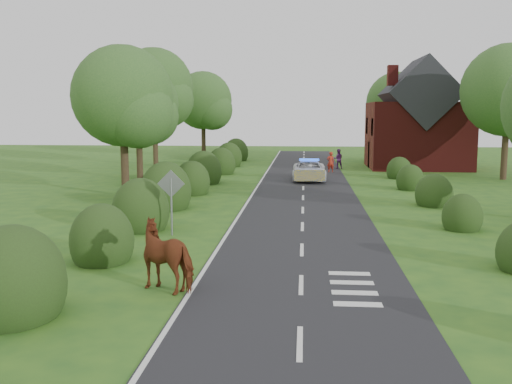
# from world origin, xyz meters

# --- Properties ---
(ground) EXTENTS (120.00, 120.00, 0.00)m
(ground) POSITION_xyz_m (0.00, 0.00, 0.00)
(ground) COLOR #2A591F
(road) EXTENTS (6.00, 70.00, 0.02)m
(road) POSITION_xyz_m (0.00, 15.00, 0.01)
(road) COLOR black
(road) RESTS_ON ground
(road_markings) EXTENTS (4.96, 70.00, 0.01)m
(road_markings) POSITION_xyz_m (-1.60, 12.93, 0.03)
(road_markings) COLOR white
(road_markings) RESTS_ON road
(hedgerow_left) EXTENTS (2.75, 50.41, 3.00)m
(hedgerow_left) POSITION_xyz_m (-6.51, 11.69, 0.75)
(hedgerow_left) COLOR #273B18
(hedgerow_left) RESTS_ON ground
(hedgerow_right) EXTENTS (2.10, 45.78, 2.10)m
(hedgerow_right) POSITION_xyz_m (6.60, 11.21, 0.55)
(hedgerow_right) COLOR #273B18
(hedgerow_right) RESTS_ON ground
(tree_left_a) EXTENTS (5.74, 5.60, 8.38)m
(tree_left_a) POSITION_xyz_m (-9.75, 11.86, 5.34)
(tree_left_a) COLOR #332316
(tree_left_a) RESTS_ON ground
(tree_left_b) EXTENTS (5.74, 5.60, 8.07)m
(tree_left_b) POSITION_xyz_m (-11.25, 19.86, 5.04)
(tree_left_b) COLOR #332316
(tree_left_b) RESTS_ON ground
(tree_left_c) EXTENTS (6.97, 6.80, 10.22)m
(tree_left_c) POSITION_xyz_m (-12.70, 29.83, 6.53)
(tree_left_c) COLOR #332316
(tree_left_c) RESTS_ON ground
(tree_left_d) EXTENTS (6.15, 6.00, 8.89)m
(tree_left_d) POSITION_xyz_m (-10.23, 39.85, 5.64)
(tree_left_d) COLOR #332316
(tree_left_d) RESTS_ON ground
(tree_right_c) EXTENTS (6.15, 6.00, 8.58)m
(tree_right_c) POSITION_xyz_m (9.27, 37.85, 5.34)
(tree_right_c) COLOR #332316
(tree_right_c) RESTS_ON ground
(road_sign) EXTENTS (1.06, 0.08, 2.53)m
(road_sign) POSITION_xyz_m (-5.00, 2.00, 1.65)
(road_sign) COLOR gray
(road_sign) RESTS_ON ground
(house) EXTENTS (8.00, 7.40, 9.17)m
(house) POSITION_xyz_m (9.49, 30.00, 3.79)
(house) COLOR #5F1715
(house) RESTS_ON ground
(cow) EXTENTS (2.47, 1.93, 1.55)m
(cow) POSITION_xyz_m (-3.51, -4.54, 0.78)
(cow) COLOR maroon
(cow) RESTS_ON ground
(police_van) EXTENTS (2.26, 4.94, 1.50)m
(police_van) POSITION_xyz_m (0.38, 20.28, 0.68)
(police_van) COLOR white
(police_van) RESTS_ON ground
(pedestrian_red) EXTENTS (0.67, 0.53, 1.62)m
(pedestrian_red) POSITION_xyz_m (2.10, 25.71, 0.81)
(pedestrian_red) COLOR #AE2A1A
(pedestrian_red) RESTS_ON ground
(pedestrian_purple) EXTENTS (0.84, 0.68, 1.65)m
(pedestrian_purple) POSITION_xyz_m (2.86, 28.69, 0.83)
(pedestrian_purple) COLOR #6A2C78
(pedestrian_purple) RESTS_ON ground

